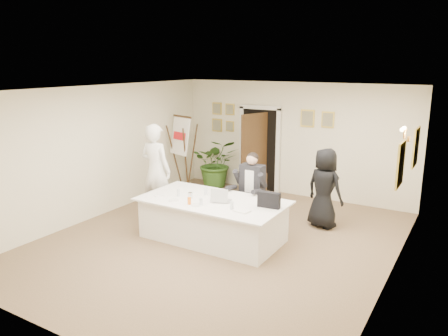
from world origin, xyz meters
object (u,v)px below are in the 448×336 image
potted_palm (216,163)px  steel_jug (190,195)px  standing_woman (324,188)px  laptop_bag (269,200)px  paper_stack (242,211)px  standing_man (156,170)px  laptop (222,194)px  flip_chart (184,157)px  conference_table (213,219)px  seated_man (251,189)px  oj_glass (189,201)px

potted_palm → steel_jug: (1.43, -3.23, 0.18)m
standing_woman → laptop_bag: (-0.49, -1.56, 0.11)m
paper_stack → laptop_bag: bearing=54.4°
laptop_bag → standing_man: bearing=168.5°
standing_woman → steel_jug: standing_woman is taller
steel_jug → laptop: bearing=13.5°
flip_chart → paper_stack: (3.13, -2.64, -0.10)m
laptop → conference_table: bearing=165.0°
standing_man → laptop_bag: standing_man is taller
seated_man → laptop_bag: seated_man is taller
standing_woman → steel_jug: size_ratio=14.73×
laptop_bag → standing_woman: bearing=68.3°
seated_man → oj_glass: (-0.48, -1.48, 0.08)m
flip_chart → steel_jug: flip_chart is taller
laptop_bag → oj_glass: 1.42m
flip_chart → laptop: size_ratio=5.57×
potted_palm → laptop: bearing=-56.5°
standing_man → paper_stack: size_ratio=7.31×
conference_table → standing_man: (-1.75, 0.49, 0.62)m
standing_woman → oj_glass: standing_woman is taller
standing_woman → paper_stack: bearing=85.6°
flip_chart → laptop_bag: flip_chart is taller
standing_woman → laptop_bag: size_ratio=4.03×
conference_table → laptop: size_ratio=7.87×
potted_palm → laptop_bag: 4.17m
standing_woman → conference_table: bearing=64.6°
steel_jug → flip_chart: bearing=128.0°
paper_stack → steel_jug: steel_jug is taller
paper_stack → steel_jug: bearing=172.1°
seated_man → steel_jug: seated_man is taller
standing_man → seated_man: bearing=-165.0°
standing_man → paper_stack: standing_man is taller
seated_man → laptop_bag: 1.23m
standing_man → steel_jug: 1.48m
conference_table → standing_man: size_ratio=1.35×
laptop → steel_jug: 0.64m
paper_stack → oj_glass: size_ratio=2.12×
laptop → potted_palm: bearing=103.7°
conference_table → flip_chart: size_ratio=1.41×
oj_glass → standing_woman: bearing=50.0°
standing_woman → potted_palm: 3.69m
steel_jug → standing_woman: bearing=42.6°
standing_man → standing_woman: standing_man is taller
standing_man → laptop: (1.95, -0.47, -0.10)m
conference_table → steel_jug: steel_jug is taller
standing_woman → potted_palm: size_ratio=1.24×
potted_palm → oj_glass: potted_palm is taller
standing_man → oj_glass: size_ratio=15.52×
seated_man → paper_stack: (0.52, -1.34, 0.03)m
conference_table → potted_palm: size_ratio=2.07×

